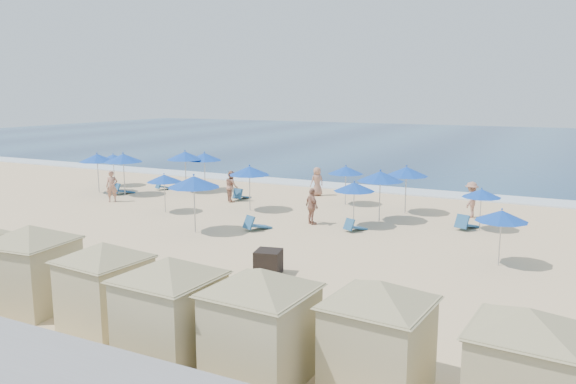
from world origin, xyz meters
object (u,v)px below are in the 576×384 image
object	(u,v)px
cabana_3	(170,294)
beachgoer_4	(317,181)
trash_bin	(268,262)
beachgoer_2	(312,206)
umbrella_1	(97,158)
umbrella_13	(380,176)
cabana_2	(104,274)
umbrella_2	(185,156)
cabana_1	(31,256)
umbrella_6	(194,182)
umbrella_10	(481,193)
umbrella_12	(123,158)
cabana_5	(379,322)
umbrella_11	(502,216)
umbrella_3	(164,178)
umbrella_7	(346,170)
umbrella_0	(113,157)
cabana_4	(261,309)
umbrella_5	(250,171)
umbrella_9	(406,171)
beachgoer_0	(112,186)
beachgoer_1	(232,186)
cabana_6	(525,352)
umbrella_8	(354,187)
beachgoer_3	(471,200)
umbrella_4	(204,157)

from	to	relation	value
cabana_3	beachgoer_4	world-z (taller)	cabana_3
trash_bin	beachgoer_2	bearing A→B (deg)	90.37
umbrella_1	umbrella_13	world-z (taller)	umbrella_13
cabana_2	umbrella_2	world-z (taller)	umbrella_2
cabana_1	umbrella_6	size ratio (longest dim) A/B	1.64
umbrella_10	umbrella_12	xyz separation A→B (m)	(-21.40, -0.53, 0.59)
cabana_3	cabana_5	xyz separation A→B (m)	(4.94, 0.80, -0.04)
umbrella_11	umbrella_12	bearing A→B (deg)	168.04
umbrella_3	umbrella_7	bearing A→B (deg)	38.78
trash_bin	umbrella_0	world-z (taller)	umbrella_0
cabana_1	umbrella_7	world-z (taller)	cabana_1
umbrella_7	cabana_4	bearing A→B (deg)	-74.10
umbrella_5	umbrella_9	world-z (taller)	umbrella_9
umbrella_9	beachgoer_0	distance (m)	17.03
cabana_3	umbrella_7	distance (m)	19.96
cabana_1	beachgoer_1	bearing A→B (deg)	102.91
umbrella_9	umbrella_10	distance (m)	4.69
cabana_3	umbrella_13	distance (m)	16.49
cabana_4	beachgoer_2	bearing A→B (deg)	110.26
cabana_6	beachgoer_4	world-z (taller)	cabana_6
umbrella_8	beachgoer_1	world-z (taller)	umbrella_8
cabana_2	beachgoer_0	distance (m)	18.84
umbrella_1	umbrella_12	xyz separation A→B (m)	(2.12, 0.10, 0.09)
cabana_6	umbrella_10	xyz separation A→B (m)	(-3.12, 16.03, 0.25)
cabana_3	umbrella_8	xyz separation A→B (m)	(-0.81, 14.78, 0.36)
umbrella_1	umbrella_5	xyz separation A→B (m)	(11.59, -0.38, -0.06)
umbrella_6	umbrella_3	bearing A→B (deg)	144.80
umbrella_9	umbrella_10	bearing A→B (deg)	-27.25
umbrella_11	beachgoer_3	xyz separation A→B (m)	(-2.32, 8.07, -0.97)
umbrella_0	umbrella_6	distance (m)	15.33
umbrella_6	beachgoer_3	size ratio (longest dim) A/B	1.47
cabana_5	umbrella_11	distance (m)	10.72
cabana_1	umbrella_11	world-z (taller)	cabana_1
beachgoer_2	beachgoer_3	xyz separation A→B (m)	(6.68, 5.17, 0.03)
umbrella_5	umbrella_13	size ratio (longest dim) A/B	0.96
umbrella_4	cabana_1	bearing A→B (deg)	-68.82
beachgoer_4	beachgoer_2	bearing A→B (deg)	60.63
umbrella_0	beachgoer_3	bearing A→B (deg)	1.98
umbrella_0	umbrella_5	bearing A→B (deg)	-12.82
umbrella_6	beachgoer_2	distance (m)	5.88
cabana_1	cabana_2	xyz separation A→B (m)	(2.93, -0.04, -0.09)
cabana_6	umbrella_0	xyz separation A→B (m)	(-27.71, 17.90, 0.47)
trash_bin	umbrella_1	distance (m)	20.33
umbrella_13	cabana_4	bearing A→B (deg)	-81.32
beachgoer_1	beachgoer_3	xyz separation A→B (m)	(13.41, 1.92, 0.01)
umbrella_2	umbrella_5	world-z (taller)	umbrella_2
umbrella_8	umbrella_11	bearing A→B (deg)	-25.53
cabana_6	umbrella_1	distance (m)	30.78
cabana_2	beachgoer_4	size ratio (longest dim) A/B	2.34
umbrella_12	umbrella_10	bearing A→B (deg)	1.42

